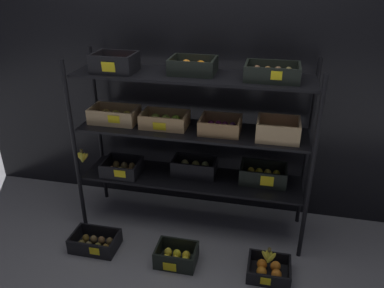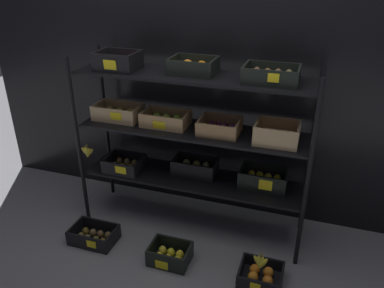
{
  "view_description": "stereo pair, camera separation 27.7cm",
  "coord_description": "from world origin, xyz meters",
  "px_view_note": "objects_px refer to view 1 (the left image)",
  "views": [
    {
      "loc": [
        0.58,
        -2.61,
        2.03
      ],
      "look_at": [
        0.0,
        0.0,
        0.75
      ],
      "focal_mm": 35.74,
      "sensor_mm": 36.0,
      "label": 1
    },
    {
      "loc": [
        0.84,
        -2.54,
        2.03
      ],
      "look_at": [
        0.0,
        0.0,
        0.75
      ],
      "focal_mm": 35.74,
      "sensor_mm": 36.0,
      "label": 2
    }
  ],
  "objects_px": {
    "display_rack": "(192,128)",
    "crate_ground_kiwi": "(95,243)",
    "crate_ground_orange": "(269,270)",
    "banana_bunch_loose": "(269,257)",
    "crate_ground_lemon": "(176,257)"
  },
  "relations": [
    {
      "from": "crate_ground_kiwi",
      "to": "crate_ground_lemon",
      "type": "height_order",
      "value": "crate_ground_lemon"
    },
    {
      "from": "crate_ground_kiwi",
      "to": "crate_ground_lemon",
      "type": "bearing_deg",
      "value": -1.88
    },
    {
      "from": "crate_ground_lemon",
      "to": "banana_bunch_loose",
      "type": "height_order",
      "value": "banana_bunch_loose"
    },
    {
      "from": "banana_bunch_loose",
      "to": "display_rack",
      "type": "bearing_deg",
      "value": 143.88
    },
    {
      "from": "crate_ground_lemon",
      "to": "banana_bunch_loose",
      "type": "relative_size",
      "value": 2.26
    },
    {
      "from": "display_rack",
      "to": "crate_ground_kiwi",
      "type": "xyz_separation_m",
      "value": [
        -0.67,
        -0.48,
        -0.84
      ]
    },
    {
      "from": "crate_ground_kiwi",
      "to": "crate_ground_lemon",
      "type": "xyz_separation_m",
      "value": [
        0.66,
        -0.02,
        0.01
      ]
    },
    {
      "from": "crate_ground_lemon",
      "to": "crate_ground_orange",
      "type": "xyz_separation_m",
      "value": [
        0.68,
        0.02,
        -0.01
      ]
    },
    {
      "from": "crate_ground_orange",
      "to": "banana_bunch_loose",
      "type": "distance_m",
      "value": 0.12
    },
    {
      "from": "crate_ground_orange",
      "to": "banana_bunch_loose",
      "type": "height_order",
      "value": "banana_bunch_loose"
    },
    {
      "from": "display_rack",
      "to": "crate_ground_orange",
      "type": "distance_m",
      "value": 1.17
    },
    {
      "from": "display_rack",
      "to": "crate_ground_orange",
      "type": "bearing_deg",
      "value": -35.61
    },
    {
      "from": "display_rack",
      "to": "crate_ground_lemon",
      "type": "height_order",
      "value": "display_rack"
    },
    {
      "from": "display_rack",
      "to": "crate_ground_orange",
      "type": "relative_size",
      "value": 6.22
    },
    {
      "from": "banana_bunch_loose",
      "to": "crate_ground_kiwi",
      "type": "bearing_deg",
      "value": 179.99
    }
  ]
}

